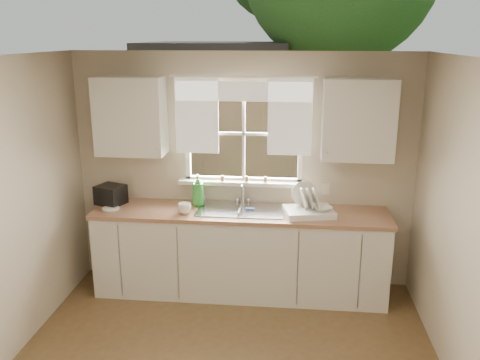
# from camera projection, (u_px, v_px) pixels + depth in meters

# --- Properties ---
(room_walls) EXTENTS (3.62, 4.02, 2.50)m
(room_walls) POSITION_uv_depth(u_px,v_px,m) (214.00, 251.00, 3.45)
(room_walls) COLOR beige
(room_walls) RESTS_ON ground
(ceiling) EXTENTS (3.60, 4.00, 0.02)m
(ceiling) POSITION_uv_depth(u_px,v_px,m) (213.00, 60.00, 3.17)
(ceiling) COLOR silver
(ceiling) RESTS_ON room_walls
(window) EXTENTS (1.38, 0.16, 1.06)m
(window) POSITION_uv_depth(u_px,v_px,m) (243.00, 150.00, 5.36)
(window) COLOR white
(window) RESTS_ON room_walls
(curtains) EXTENTS (1.50, 0.03, 0.81)m
(curtains) POSITION_uv_depth(u_px,v_px,m) (243.00, 108.00, 5.19)
(curtains) COLOR white
(curtains) RESTS_ON room_walls
(base_cabinets) EXTENTS (3.00, 0.62, 0.87)m
(base_cabinets) POSITION_uv_depth(u_px,v_px,m) (240.00, 254.00, 5.34)
(base_cabinets) COLOR silver
(base_cabinets) RESTS_ON ground
(countertop) EXTENTS (3.04, 0.65, 0.04)m
(countertop) POSITION_uv_depth(u_px,v_px,m) (240.00, 213.00, 5.22)
(countertop) COLOR #9D6D4E
(countertop) RESTS_ON base_cabinets
(upper_cabinet_left) EXTENTS (0.70, 0.33, 0.80)m
(upper_cabinet_left) POSITION_uv_depth(u_px,v_px,m) (130.00, 116.00, 5.20)
(upper_cabinet_left) COLOR silver
(upper_cabinet_left) RESTS_ON room_walls
(upper_cabinet_right) EXTENTS (0.70, 0.33, 0.80)m
(upper_cabinet_right) POSITION_uv_depth(u_px,v_px,m) (358.00, 120.00, 4.98)
(upper_cabinet_right) COLOR silver
(upper_cabinet_right) RESTS_ON room_walls
(wall_outlet) EXTENTS (0.08, 0.01, 0.12)m
(wall_outlet) POSITION_uv_depth(u_px,v_px,m) (326.00, 189.00, 5.37)
(wall_outlet) COLOR beige
(wall_outlet) RESTS_ON room_walls
(sill_jars) EXTENTS (0.50, 0.04, 0.06)m
(sill_jars) POSITION_uv_depth(u_px,v_px,m) (245.00, 179.00, 5.38)
(sill_jars) COLOR brown
(sill_jars) RESTS_ON window
(sink) EXTENTS (0.88, 0.52, 0.40)m
(sink) POSITION_uv_depth(u_px,v_px,m) (241.00, 217.00, 5.26)
(sink) COLOR #B7B7BC
(sink) RESTS_ON countertop
(dish_rack) EXTENTS (0.54, 0.46, 0.31)m
(dish_rack) POSITION_uv_depth(u_px,v_px,m) (309.00, 209.00, 5.09)
(dish_rack) COLOR white
(dish_rack) RESTS_ON countertop
(bowl) EXTENTS (0.24, 0.24, 0.05)m
(bowl) POSITION_uv_depth(u_px,v_px,m) (323.00, 209.00, 5.02)
(bowl) COLOR white
(bowl) RESTS_ON dish_rack
(soap_bottle_a) EXTENTS (0.17, 0.17, 0.34)m
(soap_bottle_a) POSITION_uv_depth(u_px,v_px,m) (198.00, 190.00, 5.33)
(soap_bottle_a) COLOR green
(soap_bottle_a) RESTS_ON countertop
(soap_bottle_b) EXTENTS (0.11, 0.12, 0.19)m
(soap_bottle_b) POSITION_uv_depth(u_px,v_px,m) (199.00, 196.00, 5.38)
(soap_bottle_b) COLOR blue
(soap_bottle_b) RESTS_ON countertop
(soap_bottle_c) EXTENTS (0.17, 0.17, 0.17)m
(soap_bottle_c) POSITION_uv_depth(u_px,v_px,m) (199.00, 196.00, 5.40)
(soap_bottle_c) COLOR beige
(soap_bottle_c) RESTS_ON countertop
(saucer) EXTENTS (0.18, 0.18, 0.01)m
(saucer) POSITION_uv_depth(u_px,v_px,m) (111.00, 208.00, 5.27)
(saucer) COLOR white
(saucer) RESTS_ON countertop
(cup) EXTENTS (0.18, 0.18, 0.11)m
(cup) POSITION_uv_depth(u_px,v_px,m) (184.00, 208.00, 5.13)
(cup) COLOR white
(cup) RESTS_ON countertop
(black_appliance) EXTENTS (0.34, 0.32, 0.20)m
(black_appliance) POSITION_uv_depth(u_px,v_px,m) (111.00, 195.00, 5.41)
(black_appliance) COLOR black
(black_appliance) RESTS_ON countertop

